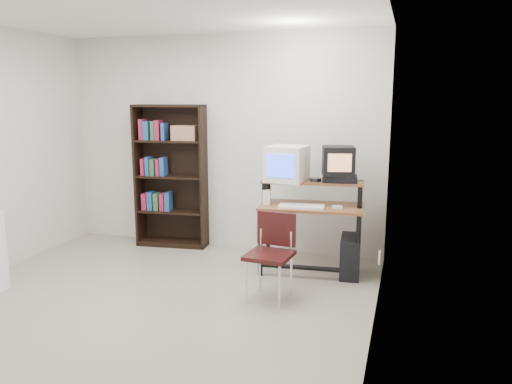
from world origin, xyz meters
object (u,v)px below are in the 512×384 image
(computer_desk, at_px, (311,211))
(crt_monitor, at_px, (287,164))
(school_chair, at_px, (272,247))
(bookshelf, at_px, (172,174))
(crt_tv, at_px, (338,161))
(pc_tower, at_px, (350,256))

(computer_desk, xyz_separation_m, crt_monitor, (-0.28, 0.05, 0.49))
(school_chair, relative_size, bookshelf, 0.45)
(computer_desk, relative_size, crt_tv, 2.92)
(crt_tv, height_order, bookshelf, bookshelf)
(computer_desk, height_order, crt_monitor, crt_monitor)
(crt_monitor, relative_size, school_chair, 0.56)
(pc_tower, bearing_deg, computer_desk, 174.23)
(bookshelf, bearing_deg, computer_desk, -20.29)
(computer_desk, height_order, crt_tv, crt_tv)
(computer_desk, height_order, pc_tower, computer_desk)
(bookshelf, bearing_deg, pc_tower, -17.95)
(pc_tower, bearing_deg, school_chair, -133.47)
(school_chair, distance_m, bookshelf, 2.13)
(pc_tower, relative_size, school_chair, 0.56)
(computer_desk, distance_m, crt_tv, 0.60)
(pc_tower, height_order, school_chair, school_chair)
(crt_tv, bearing_deg, pc_tower, -50.06)
(school_chair, height_order, bookshelf, bookshelf)
(crt_monitor, distance_m, pc_tower, 1.19)
(crt_tv, height_order, school_chair, crt_tv)
(computer_desk, relative_size, crt_monitor, 2.54)
(crt_tv, bearing_deg, crt_monitor, 173.89)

